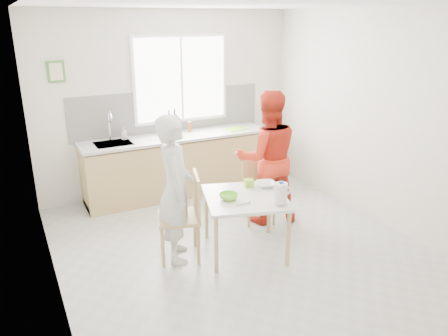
% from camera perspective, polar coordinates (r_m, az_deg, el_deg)
% --- Properties ---
extents(ground, '(4.50, 4.50, 0.00)m').
position_cam_1_polar(ground, '(5.21, 2.18, -10.52)').
color(ground, '#B7B7B2').
rests_on(ground, ground).
extents(room_shell, '(4.50, 4.50, 4.50)m').
position_cam_1_polar(room_shell, '(4.63, 2.43, 7.49)').
color(room_shell, silver).
rests_on(room_shell, ground).
extents(window, '(1.50, 0.06, 1.30)m').
position_cam_1_polar(window, '(6.69, -5.62, 11.49)').
color(window, white).
rests_on(window, room_shell).
extents(backsplash, '(3.00, 0.02, 0.65)m').
position_cam_1_polar(backsplash, '(6.71, -7.13, 7.34)').
color(backsplash, white).
rests_on(backsplash, room_shell).
extents(picture_frame, '(0.22, 0.03, 0.28)m').
position_cam_1_polar(picture_frame, '(6.25, -21.09, 11.66)').
color(picture_frame, '#43823B').
rests_on(picture_frame, room_shell).
extents(kitchen_counter, '(2.84, 0.64, 1.37)m').
position_cam_1_polar(kitchen_counter, '(6.66, -6.01, 0.09)').
color(kitchen_counter, tan).
rests_on(kitchen_counter, ground).
extents(dining_table, '(1.11, 1.11, 0.68)m').
position_cam_1_polar(dining_table, '(4.91, 2.81, -4.47)').
color(dining_table, silver).
rests_on(dining_table, ground).
extents(chair_left, '(0.56, 0.56, 0.98)m').
position_cam_1_polar(chair_left, '(4.85, -5.08, -5.83)').
color(chair_left, tan).
rests_on(chair_left, ground).
extents(chair_far, '(0.49, 0.49, 0.85)m').
position_cam_1_polar(chair_far, '(5.77, 4.45, -2.39)').
color(chair_far, tan).
rests_on(chair_far, ground).
extents(person_white, '(0.55, 0.69, 1.64)m').
position_cam_1_polar(person_white, '(4.73, -6.36, -2.78)').
color(person_white, silver).
rests_on(person_white, ground).
extents(person_red, '(1.00, 0.88, 1.73)m').
position_cam_1_polar(person_red, '(5.63, 5.66, 1.33)').
color(person_red, red).
rests_on(person_red, ground).
extents(bowl_green, '(0.26, 0.26, 0.06)m').
position_cam_1_polar(bowl_green, '(4.79, 0.61, -3.74)').
color(bowl_green, '#7BD731').
rests_on(bowl_green, dining_table).
extents(bowl_white, '(0.28, 0.28, 0.06)m').
position_cam_1_polar(bowl_white, '(5.16, 5.49, -2.13)').
color(bowl_white, white).
rests_on(bowl_white, dining_table).
extents(milk_jug, '(0.19, 0.14, 0.24)m').
position_cam_1_polar(milk_jug, '(4.66, 7.48, -3.24)').
color(milk_jug, white).
rests_on(milk_jug, dining_table).
extents(green_box, '(0.13, 0.13, 0.09)m').
position_cam_1_polar(green_box, '(5.14, 3.25, -1.98)').
color(green_box, '#84BF2C').
rests_on(green_box, dining_table).
extents(spoon, '(0.16, 0.02, 0.01)m').
position_cam_1_polar(spoon, '(4.66, 2.44, -4.69)').
color(spoon, '#A5A5AA').
rests_on(spoon, dining_table).
extents(cutting_board, '(0.40, 0.32, 0.01)m').
position_cam_1_polar(cutting_board, '(6.84, 1.45, 5.13)').
color(cutting_board, '#7CD531').
rests_on(cutting_board, kitchen_counter).
extents(wine_bottle_a, '(0.07, 0.07, 0.32)m').
position_cam_1_polar(wine_bottle_a, '(6.49, -6.41, 5.67)').
color(wine_bottle_a, black).
rests_on(wine_bottle_a, kitchen_counter).
extents(wine_bottle_b, '(0.07, 0.07, 0.30)m').
position_cam_1_polar(wine_bottle_b, '(6.49, -7.14, 5.55)').
color(wine_bottle_b, black).
rests_on(wine_bottle_b, kitchen_counter).
extents(jar_amber, '(0.06, 0.06, 0.16)m').
position_cam_1_polar(jar_amber, '(6.68, -4.50, 5.39)').
color(jar_amber, brown).
rests_on(jar_amber, kitchen_counter).
extents(soap_bottle, '(0.09, 0.09, 0.18)m').
position_cam_1_polar(soap_bottle, '(6.41, -12.92, 4.46)').
color(soap_bottle, '#999999').
rests_on(soap_bottle, kitchen_counter).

